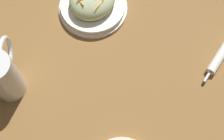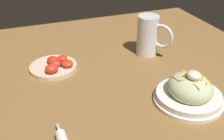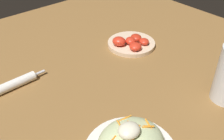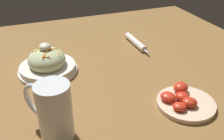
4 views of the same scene
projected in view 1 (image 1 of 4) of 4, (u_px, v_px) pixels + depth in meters
The scene contains 4 objects.
ground_plane at pixel (122, 78), 0.94m from camera, with size 1.43×1.43×0.00m, color olive.
salad_plate at pixel (93, 3), 1.00m from camera, with size 0.22×0.22×0.11m.
beer_mug at pixel (4, 77), 0.86m from camera, with size 0.14×0.11×0.17m.
napkin_roll at pixel (223, 51), 0.95m from camera, with size 0.21×0.03×0.03m.
Camera 1 is at (0.30, 0.18, 0.87)m, focal length 51.04 mm.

